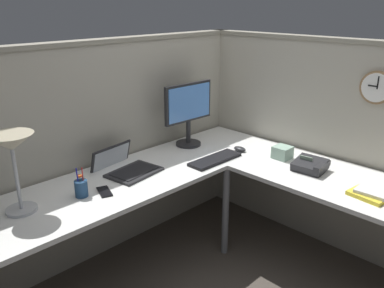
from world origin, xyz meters
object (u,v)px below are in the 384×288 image
laptop (124,167)px  office_phone (311,166)px  pen_cup (81,188)px  keyboard (215,159)px  cell_phone (104,192)px  tissue_box (282,152)px  book_stack (375,191)px  desk_lamp_dome (12,149)px  computer_mouse (240,149)px  wall_clock (377,87)px  monitor (188,109)px

laptop → office_phone: laptop is taller
pen_cup → laptop: bearing=19.1°
keyboard → cell_phone: bearing=171.6°
keyboard → pen_cup: size_ratio=2.39×
keyboard → cell_phone: size_ratio=2.99×
office_phone → tissue_box: 0.28m
tissue_box → book_stack: bearing=-98.3°
desk_lamp_dome → office_phone: (1.62, -0.85, -0.33)m
laptop → pen_cup: pen_cup is taller
computer_mouse → cell_phone: (-1.13, 0.14, -0.01)m
pen_cup → desk_lamp_dome: bearing=166.3°
tissue_box → pen_cup: bearing=159.7°
computer_mouse → wall_clock: (0.39, -0.80, 0.54)m
laptop → monitor: bearing=4.1°
monitor → desk_lamp_dome: 1.41m
desk_lamp_dome → pen_cup: desk_lamp_dome is taller
desk_lamp_dome → wall_clock: wall_clock is taller
keyboard → pen_cup: pen_cup is taller
office_phone → book_stack: bearing=-95.0°
office_phone → laptop: bearing=134.1°
laptop → desk_lamp_dome: (-0.73, -0.06, 0.34)m
pen_cup → wall_clock: 1.98m
monitor → laptop: (-0.67, -0.05, -0.27)m
monitor → office_phone: 1.02m
book_stack → tissue_box: (0.10, 0.72, 0.02)m
desk_lamp_dome → book_stack: bearing=-39.4°
keyboard → book_stack: size_ratio=1.42×
office_phone → cell_phone: bearing=148.5°
monitor → computer_mouse: size_ratio=4.81×
keyboard → office_phone: (0.32, -0.58, 0.03)m
monitor → pen_cup: size_ratio=2.78×
office_phone → tissue_box: size_ratio=1.83×
keyboard → wall_clock: size_ratio=1.95×
wall_clock → cell_phone: bearing=148.3°
monitor → keyboard: (-0.10, -0.38, -0.28)m
computer_mouse → book_stack: (-0.00, -1.03, 0.00)m
keyboard → tissue_box: bearing=-38.3°
pen_cup → cell_phone: size_ratio=1.25×
desk_lamp_dome → pen_cup: size_ratio=2.47×
cell_phone → book_stack: size_ratio=0.48×
laptop → tissue_box: bearing=-34.1°
laptop → book_stack: 1.60m
book_stack → wall_clock: size_ratio=1.38×
monitor → tissue_box: bearing=-67.8°
monitor → wall_clock: 1.34m
laptop → wall_clock: 1.76m
desk_lamp_dome → tissue_box: desk_lamp_dome is taller
computer_mouse → tissue_box: bearing=-71.8°
cell_phone → pen_cup: bearing=176.5°
monitor → cell_phone: bearing=-165.8°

